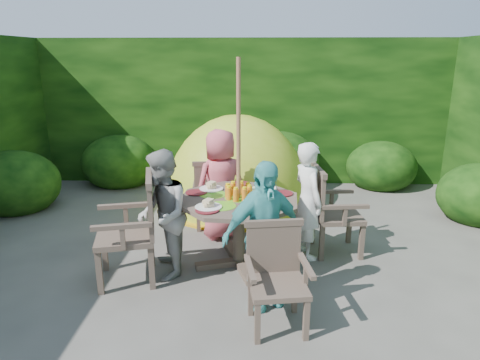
{
  "coord_description": "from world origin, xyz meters",
  "views": [
    {
      "loc": [
        0.21,
        -3.93,
        2.21
      ],
      "look_at": [
        0.04,
        0.74,
        0.85
      ],
      "focal_mm": 32.0,
      "sensor_mm": 36.0,
      "label": 1
    }
  ],
  "objects_px": {
    "garden_chair_left": "(134,227)",
    "child_back": "(221,184)",
    "child_right": "(308,201)",
    "dome_tent": "(237,203)",
    "garden_chair_back": "(214,193)",
    "child_left": "(163,215)",
    "parasol_pole": "(239,168)",
    "garden_chair_right": "(330,209)",
    "child_front": "(263,235)",
    "patio_table": "(239,209)",
    "garden_chair_front": "(276,274)"
  },
  "relations": [
    {
      "from": "patio_table",
      "to": "garden_chair_back",
      "type": "bearing_deg",
      "value": 109.38
    },
    {
      "from": "patio_table",
      "to": "garden_chair_front",
      "type": "distance_m",
      "value": 1.12
    },
    {
      "from": "child_front",
      "to": "patio_table",
      "type": "bearing_deg",
      "value": 79.31
    },
    {
      "from": "garden_chair_right",
      "to": "garden_chair_back",
      "type": "height_order",
      "value": "garden_chair_right"
    },
    {
      "from": "parasol_pole",
      "to": "child_right",
      "type": "distance_m",
      "value": 0.91
    },
    {
      "from": "patio_table",
      "to": "garden_chair_left",
      "type": "bearing_deg",
      "value": -161.36
    },
    {
      "from": "child_back",
      "to": "garden_chair_left",
      "type": "bearing_deg",
      "value": 23.16
    },
    {
      "from": "child_left",
      "to": "parasol_pole",
      "type": "bearing_deg",
      "value": 94.43
    },
    {
      "from": "garden_chair_right",
      "to": "dome_tent",
      "type": "bearing_deg",
      "value": 28.36
    },
    {
      "from": "garden_chair_front",
      "to": "patio_table",
      "type": "bearing_deg",
      "value": 100.09
    },
    {
      "from": "garden_chair_left",
      "to": "dome_tent",
      "type": "height_order",
      "value": "dome_tent"
    },
    {
      "from": "garden_chair_right",
      "to": "child_front",
      "type": "height_order",
      "value": "child_front"
    },
    {
      "from": "child_right",
      "to": "dome_tent",
      "type": "relative_size",
      "value": 0.48
    },
    {
      "from": "garden_chair_right",
      "to": "child_left",
      "type": "height_order",
      "value": "child_left"
    },
    {
      "from": "garden_chair_right",
      "to": "child_right",
      "type": "bearing_deg",
      "value": 106.13
    },
    {
      "from": "child_front",
      "to": "dome_tent",
      "type": "bearing_deg",
      "value": 68.66
    },
    {
      "from": "patio_table",
      "to": "child_right",
      "type": "height_order",
      "value": "child_right"
    },
    {
      "from": "parasol_pole",
      "to": "dome_tent",
      "type": "bearing_deg",
      "value": 92.96
    },
    {
      "from": "garden_chair_left",
      "to": "garden_chair_back",
      "type": "bearing_deg",
      "value": 140.66
    },
    {
      "from": "garden_chair_left",
      "to": "child_left",
      "type": "height_order",
      "value": "child_left"
    },
    {
      "from": "dome_tent",
      "to": "child_front",
      "type": "bearing_deg",
      "value": -81.89
    },
    {
      "from": "garden_chair_left",
      "to": "child_back",
      "type": "relative_size",
      "value": 0.77
    },
    {
      "from": "garden_chair_left",
      "to": "child_back",
      "type": "distance_m",
      "value": 1.36
    },
    {
      "from": "garden_chair_left",
      "to": "child_right",
      "type": "xyz_separation_m",
      "value": [
        1.79,
        0.6,
        0.1
      ]
    },
    {
      "from": "patio_table",
      "to": "child_back",
      "type": "xyz_separation_m",
      "value": [
        -0.25,
        0.76,
        0.04
      ]
    },
    {
      "from": "child_right",
      "to": "child_left",
      "type": "xyz_separation_m",
      "value": [
        -1.52,
        -0.5,
        0.0
      ]
    },
    {
      "from": "patio_table",
      "to": "garden_chair_front",
      "type": "xyz_separation_m",
      "value": [
        0.35,
        -1.05,
        -0.19
      ]
    },
    {
      "from": "child_left",
      "to": "child_front",
      "type": "bearing_deg",
      "value": 49.43
    },
    {
      "from": "child_right",
      "to": "child_front",
      "type": "bearing_deg",
      "value": 132.07
    },
    {
      "from": "patio_table",
      "to": "garden_chair_right",
      "type": "distance_m",
      "value": 1.1
    },
    {
      "from": "garden_chair_back",
      "to": "child_front",
      "type": "relative_size",
      "value": 0.66
    },
    {
      "from": "parasol_pole",
      "to": "garden_chair_front",
      "type": "height_order",
      "value": "parasol_pole"
    },
    {
      "from": "garden_chair_left",
      "to": "child_left",
      "type": "xyz_separation_m",
      "value": [
        0.27,
        0.1,
        0.1
      ]
    },
    {
      "from": "garden_chair_left",
      "to": "child_back",
      "type": "height_order",
      "value": "child_back"
    },
    {
      "from": "garden_chair_back",
      "to": "child_front",
      "type": "xyz_separation_m",
      "value": [
        0.61,
        -1.8,
        0.2
      ]
    },
    {
      "from": "garden_chair_front",
      "to": "dome_tent",
      "type": "relative_size",
      "value": 0.31
    },
    {
      "from": "dome_tent",
      "to": "garden_chair_left",
      "type": "bearing_deg",
      "value": -110.24
    },
    {
      "from": "garden_chair_back",
      "to": "child_left",
      "type": "bearing_deg",
      "value": 67.74
    },
    {
      "from": "child_right",
      "to": "garden_chair_left",
      "type": "bearing_deg",
      "value": 87.3
    },
    {
      "from": "parasol_pole",
      "to": "child_front",
      "type": "xyz_separation_m",
      "value": [
        0.25,
        -0.76,
        -0.42
      ]
    },
    {
      "from": "patio_table",
      "to": "garden_chair_back",
      "type": "distance_m",
      "value": 1.11
    },
    {
      "from": "child_right",
      "to": "dome_tent",
      "type": "height_order",
      "value": "dome_tent"
    },
    {
      "from": "parasol_pole",
      "to": "garden_chair_left",
      "type": "bearing_deg",
      "value": -161.41
    },
    {
      "from": "child_left",
      "to": "patio_table",
      "type": "bearing_deg",
      "value": 94.5
    },
    {
      "from": "child_back",
      "to": "dome_tent",
      "type": "xyz_separation_m",
      "value": [
        0.14,
        1.29,
        -0.69
      ]
    },
    {
      "from": "child_left",
      "to": "garden_chair_left",
      "type": "bearing_deg",
      "value": -84.08
    },
    {
      "from": "garden_chair_left",
      "to": "dome_tent",
      "type": "distance_m",
      "value": 2.63
    },
    {
      "from": "child_right",
      "to": "child_back",
      "type": "bearing_deg",
      "value": 42.07
    },
    {
      "from": "parasol_pole",
      "to": "garden_chair_left",
      "type": "height_order",
      "value": "parasol_pole"
    },
    {
      "from": "child_left",
      "to": "dome_tent",
      "type": "height_order",
      "value": "dome_tent"
    }
  ]
}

